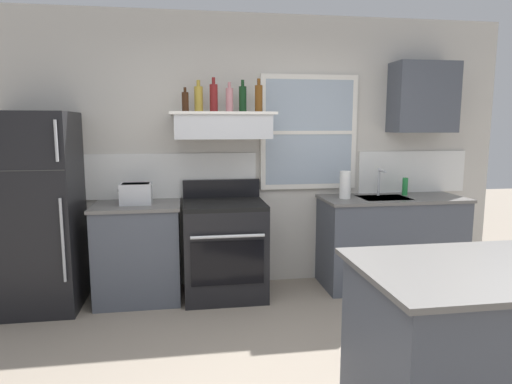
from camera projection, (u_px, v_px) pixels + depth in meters
The scene contains 18 objects.
back_wall at pixel (248, 152), 4.54m from camera, with size 5.40×0.11×2.70m.
refrigerator at pixel (37, 212), 3.94m from camera, with size 0.70×0.72×1.74m.
counter_left_of_stove at pixel (139, 252), 4.19m from camera, with size 0.79×0.63×0.91m.
toaster at pixel (136, 193), 4.10m from camera, with size 0.30×0.20×0.19m.
stove_range at pixel (224, 248), 4.27m from camera, with size 0.76×0.69×1.09m.
range_hood_shelf at pixel (222, 125), 4.20m from camera, with size 0.96×0.52×0.24m.
bottle_brown_stout at pixel (185, 102), 4.08m from camera, with size 0.06×0.06×0.22m.
bottle_champagne_gold_foil at pixel (199, 99), 4.16m from camera, with size 0.08×0.08×0.29m.
bottle_red_label_wine at pixel (214, 98), 4.14m from camera, with size 0.07×0.07×0.31m.
bottle_rose_pink at pixel (229, 100), 4.18m from camera, with size 0.07×0.07×0.27m.
bottle_dark_green_wine at pixel (243, 99), 4.25m from camera, with size 0.07×0.07×0.30m.
bottle_amber_wine at pixel (259, 98), 4.18m from camera, with size 0.07×0.07×0.31m.
counter_right_with_sink at pixel (391, 241), 4.57m from camera, with size 1.43×0.63×0.91m.
sink_faucet at pixel (380, 179), 4.56m from camera, with size 0.03×0.17×0.28m.
paper_towel_roll at pixel (345, 185), 4.41m from camera, with size 0.11×0.11×0.27m, color white.
dish_soap_bottle at pixel (405, 186), 4.62m from camera, with size 0.06×0.06×0.18m, color #268C3F.
kitchen_island at pixel (487, 348), 2.38m from camera, with size 1.40×0.90×0.91m.
upper_cabinet_right at pixel (423, 98), 4.55m from camera, with size 0.64×0.32×0.70m.
Camera 1 is at (-0.60, -2.28, 1.63)m, focal length 31.53 mm.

